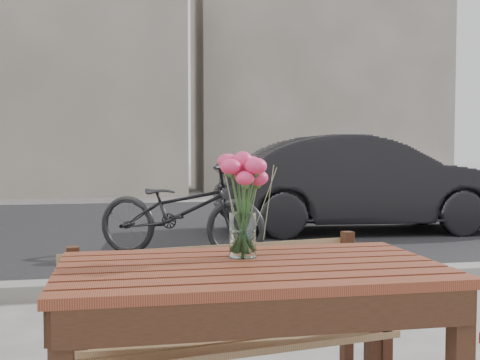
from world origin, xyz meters
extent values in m
cube|color=black|center=(0.00, 7.00, 0.00)|extent=(30.00, 8.00, 0.00)
cube|color=gray|center=(0.00, 3.00, 0.06)|extent=(30.00, 0.25, 0.12)
cube|color=slate|center=(-3.00, 14.00, 4.00)|extent=(8.00, 3.00, 8.00)
cube|color=slate|center=(5.00, 15.00, 3.00)|extent=(7.00, 3.00, 6.00)
cube|color=#562616|center=(-0.12, 0.17, 0.75)|extent=(1.24, 0.72, 0.03)
cube|color=#311C10|center=(0.45, 0.48, 0.37)|extent=(0.06, 0.06, 0.73)
cube|color=#95774D|center=(-0.11, 0.50, 0.41)|extent=(1.32, 0.55, 0.03)
cube|color=#95774D|center=(-0.14, 0.69, 0.62)|extent=(1.27, 0.24, 0.35)
cube|color=#311C10|center=(-0.71, 0.55, 0.39)|extent=(0.05, 0.05, 0.78)
cube|color=#311C10|center=(0.44, 0.74, 0.39)|extent=(0.05, 0.05, 0.78)
cylinder|color=white|center=(-0.12, 0.30, 0.84)|extent=(0.09, 0.09, 0.15)
cylinder|color=#305E2A|center=(-0.12, 0.30, 0.92)|extent=(0.06, 0.06, 0.31)
imported|color=black|center=(2.69, 6.03, 0.66)|extent=(4.10, 1.70, 1.32)
imported|color=black|center=(0.06, 4.55, 0.49)|extent=(1.94, 1.44, 0.97)
camera|label=1|loc=(-0.52, -1.73, 1.14)|focal=45.00mm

